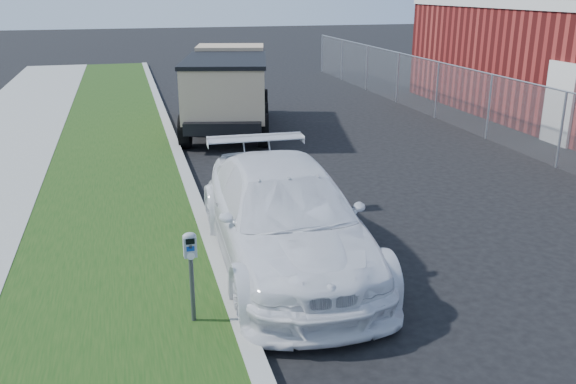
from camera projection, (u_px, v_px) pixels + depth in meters
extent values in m
plane|color=black|center=(393.00, 266.00, 9.33)|extent=(120.00, 120.00, 0.00)
cube|color=gray|center=(206.00, 231.00, 10.50)|extent=(0.25, 50.00, 0.15)
cube|color=#15370F|center=(110.00, 241.00, 10.11)|extent=(3.00, 50.00, 0.13)
plane|color=slate|center=(489.00, 107.00, 16.92)|extent=(0.00, 30.00, 30.00)
cylinder|color=#92979F|center=(492.00, 74.00, 16.64)|extent=(0.04, 30.00, 0.04)
cylinder|color=#92979F|center=(561.00, 130.00, 14.18)|extent=(0.06, 0.06, 1.80)
cylinder|color=#92979F|center=(489.00, 107.00, 16.92)|extent=(0.06, 0.06, 1.80)
cylinder|color=#92979F|center=(437.00, 90.00, 19.67)|extent=(0.06, 0.06, 1.80)
cylinder|color=#92979F|center=(398.00, 78.00, 22.42)|extent=(0.06, 0.06, 1.80)
cylinder|color=#92979F|center=(367.00, 68.00, 25.16)|extent=(0.06, 0.06, 1.80)
cylinder|color=#92979F|center=(342.00, 60.00, 27.91)|extent=(0.06, 0.06, 1.80)
cylinder|color=#92979F|center=(322.00, 53.00, 30.65)|extent=(0.06, 0.06, 1.80)
cube|color=silver|center=(525.00, 4.00, 17.34)|extent=(0.06, 14.00, 0.30)
cube|color=silver|center=(559.00, 104.00, 16.30)|extent=(0.08, 1.10, 2.20)
cylinder|color=#3F4247|center=(192.00, 290.00, 7.44)|extent=(0.06, 0.06, 0.87)
cube|color=gray|center=(190.00, 246.00, 7.26)|extent=(0.16, 0.11, 0.26)
ellipsoid|color=gray|center=(189.00, 236.00, 7.21)|extent=(0.17, 0.11, 0.10)
cube|color=black|center=(190.00, 242.00, 7.18)|extent=(0.10, 0.01, 0.07)
cube|color=navy|center=(191.00, 249.00, 7.21)|extent=(0.10, 0.01, 0.06)
cylinder|color=silver|center=(191.00, 256.00, 7.24)|extent=(0.10, 0.01, 0.10)
cube|color=#3F4247|center=(190.00, 247.00, 7.20)|extent=(0.03, 0.01, 0.04)
imported|color=white|center=(285.00, 217.00, 9.19)|extent=(2.29, 5.30, 1.52)
cube|color=black|center=(228.00, 108.00, 18.04)|extent=(3.21, 6.06, 0.32)
cube|color=tan|center=(231.00, 74.00, 19.77)|extent=(2.42, 2.05, 1.80)
cube|color=black|center=(231.00, 63.00, 19.65)|extent=(2.45, 2.07, 0.54)
cube|color=tan|center=(226.00, 87.00, 17.12)|extent=(2.94, 4.17, 1.44)
cube|color=black|center=(225.00, 60.00, 16.88)|extent=(3.05, 4.27, 0.11)
cube|color=black|center=(233.00, 94.00, 20.83)|extent=(2.14, 0.61, 0.27)
cylinder|color=black|center=(200.00, 103.00, 19.94)|extent=(0.48, 0.94, 0.90)
cylinder|color=black|center=(263.00, 103.00, 20.02)|extent=(0.48, 0.94, 0.90)
cylinder|color=black|center=(192.00, 119.00, 17.64)|extent=(0.48, 0.94, 0.90)
cylinder|color=black|center=(263.00, 118.00, 17.72)|extent=(0.48, 0.94, 0.90)
cylinder|color=black|center=(185.00, 131.00, 16.11)|extent=(0.48, 0.94, 0.90)
cylinder|color=black|center=(263.00, 130.00, 16.18)|extent=(0.48, 0.94, 0.90)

